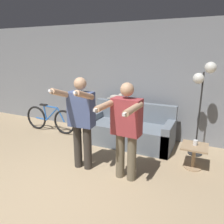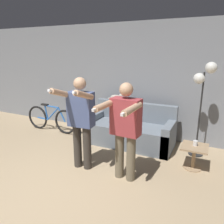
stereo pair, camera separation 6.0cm
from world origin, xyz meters
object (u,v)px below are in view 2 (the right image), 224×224
at_px(person_right, 125,126).
at_px(floor_lamp, 204,83).
at_px(bicycle, 51,119).
at_px(cat, 117,97).
at_px(side_table, 194,152).
at_px(cup, 195,143).
at_px(couch, 130,131).
at_px(person_left, 81,118).

relative_size(person_right, floor_lamp, 0.86).
xyz_separation_m(person_right, bicycle, (-2.51, 1.19, -0.57)).
relative_size(person_right, cat, 3.73).
height_order(cat, side_table, cat).
height_order(cup, bicycle, bicycle).
distance_m(couch, person_right, 1.51).
relative_size(couch, person_left, 1.18).
bearing_deg(person_right, side_table, 44.09).
distance_m(couch, side_table, 1.46).
xyz_separation_m(cat, bicycle, (-1.63, -0.43, -0.62)).
bearing_deg(cup, cat, 156.84).
bearing_deg(cat, person_left, -87.22).
relative_size(couch, bicycle, 1.24).
xyz_separation_m(person_left, cup, (1.75, 0.84, -0.45)).
bearing_deg(cat, couch, -33.17).
height_order(side_table, bicycle, bicycle).
distance_m(floor_lamp, cup, 1.10).
xyz_separation_m(cat, cup, (1.82, -0.78, -0.48)).
bearing_deg(floor_lamp, side_table, -89.86).
relative_size(person_left, person_right, 1.02).
bearing_deg(couch, cat, 146.83).
xyz_separation_m(person_right, floor_lamp, (0.95, 1.40, 0.52)).
height_order(floor_lamp, cup, floor_lamp).
bearing_deg(cat, side_table, -23.83).
relative_size(cat, side_table, 0.95).
bearing_deg(bicycle, floor_lamp, 3.45).
bearing_deg(floor_lamp, person_left, -141.29).
height_order(person_left, cup, person_left).
distance_m(floor_lamp, bicycle, 3.63).
bearing_deg(floor_lamp, cup, -89.71).
height_order(person_left, floor_lamp, floor_lamp).
bearing_deg(cat, person_right, -61.70).
xyz_separation_m(couch, person_right, (0.42, -1.33, 0.60)).
distance_m(person_left, cat, 1.62).
distance_m(person_right, cup, 1.34).
distance_m(couch, person_left, 1.51).
height_order(couch, person_right, person_right).
bearing_deg(person_left, side_table, 20.57).
distance_m(side_table, cup, 0.16).
height_order(person_left, person_right, person_left).
distance_m(person_left, cup, 1.99).
bearing_deg(person_left, bicycle, 140.76).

